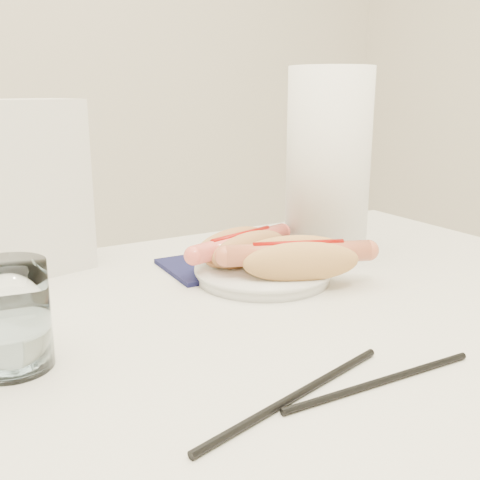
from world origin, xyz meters
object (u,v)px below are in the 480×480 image
table (227,371)px  paper_towel_roll (328,164)px  plate (263,274)px  napkin_box (15,189)px  water_glass (9,316)px  hotdog_left (241,248)px  hotdog_right (298,259)px

table → paper_towel_roll: size_ratio=4.01×
plate → napkin_box: size_ratio=0.75×
paper_towel_roll → napkin_box: bearing=162.0°
table → napkin_box: bearing=117.9°
table → paper_towel_roll: (0.28, 0.17, 0.21)m
paper_towel_roll → water_glass: bearing=-162.6°
hotdog_left → water_glass: 0.37m
plate → hotdog_left: 0.05m
hotdog_right → table: bearing=-135.0°
plate → hotdog_left: size_ratio=1.03×
hotdog_right → water_glass: 0.38m
plate → paper_towel_roll: paper_towel_roll is taller
plate → water_glass: (-0.35, -0.10, 0.05)m
hotdog_right → napkin_box: 0.42m
water_glass → table: bearing=-3.5°
water_glass → paper_towel_roll: bearing=17.4°
hotdog_right → water_glass: size_ratio=1.82×
table → napkin_box: size_ratio=4.77×
plate → hotdog_right: hotdog_right is taller
water_glass → napkin_box: (0.06, 0.31, 0.07)m
table → water_glass: size_ratio=11.21×
hotdog_left → paper_towel_roll: 0.21m
hotdog_left → hotdog_right: 0.10m
hotdog_right → water_glass: water_glass is taller
table → water_glass: (-0.23, 0.01, 0.11)m
plate → hotdog_right: bearing=-67.9°
hotdog_left → water_glass: (-0.34, -0.14, 0.01)m
hotdog_right → paper_towel_roll: bearing=61.4°
table → water_glass: bearing=176.5°
plate → hotdog_left: hotdog_left is taller
hotdog_right → napkin_box: size_ratio=0.78×
hotdog_left → hotdog_right: size_ratio=0.95×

